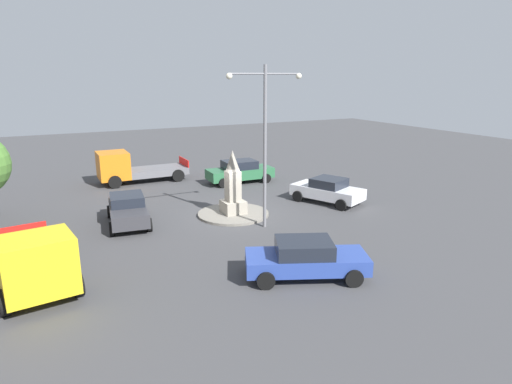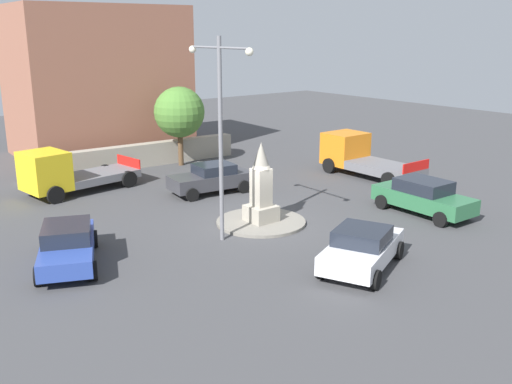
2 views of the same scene
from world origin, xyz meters
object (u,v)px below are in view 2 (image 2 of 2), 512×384
at_px(car_green_waiting, 423,196).
at_px(truck_yellow_near_island, 64,173).
at_px(car_blue_approaching, 67,244).
at_px(monument, 261,188).
at_px(streetlamp, 220,120).
at_px(corner_building, 97,81).
at_px(tree_near_wall, 179,112).
at_px(car_white_parked_right, 362,248).
at_px(car_dark_grey_passing, 211,178).
at_px(truck_orange_parked_left, 360,156).

bearing_deg(car_green_waiting, truck_yellow_near_island, 41.33).
relative_size(car_blue_approaching, truck_yellow_near_island, 0.80).
bearing_deg(monument, truck_yellow_near_island, 27.05).
height_order(streetlamp, corner_building, corner_building).
xyz_separation_m(truck_yellow_near_island, tree_near_wall, (2.07, -7.85, 2.09)).
relative_size(car_blue_approaching, car_white_parked_right, 1.06).
bearing_deg(car_dark_grey_passing, monument, 168.91).
distance_m(car_white_parked_right, car_green_waiting, 7.15).
relative_size(monument, truck_yellow_near_island, 0.57).
bearing_deg(car_green_waiting, streetlamp, 72.65).
relative_size(monument, car_green_waiting, 0.74).
height_order(monument, corner_building, corner_building).
height_order(car_blue_approaching, corner_building, corner_building).
distance_m(monument, streetlamp, 3.99).
bearing_deg(car_white_parked_right, tree_near_wall, -11.00).
distance_m(streetlamp, car_white_parked_right, 6.84).
bearing_deg(tree_near_wall, car_white_parked_right, 169.00).
xyz_separation_m(car_blue_approaching, tree_near_wall, (10.81, -11.01, 2.43)).
height_order(car_white_parked_right, truck_orange_parked_left, truck_orange_parked_left).
xyz_separation_m(monument, streetlamp, (-0.60, 2.39, 3.13)).
relative_size(monument, truck_orange_parked_left, 0.56).
relative_size(car_dark_grey_passing, corner_building, 0.42).
xyz_separation_m(car_green_waiting, truck_yellow_near_island, (12.75, 11.21, 0.28)).
xyz_separation_m(car_blue_approaching, truck_orange_parked_left, (2.68, -17.69, 0.30)).
height_order(truck_orange_parked_left, corner_building, corner_building).
relative_size(streetlamp, truck_yellow_near_island, 1.30).
height_order(car_blue_approaching, truck_yellow_near_island, truck_yellow_near_island).
bearing_deg(truck_orange_parked_left, car_dark_grey_passing, 77.83).
bearing_deg(truck_yellow_near_island, tree_near_wall, -75.25).
bearing_deg(car_dark_grey_passing, car_blue_approaching, 116.90).
bearing_deg(car_dark_grey_passing, corner_building, 0.77).
relative_size(truck_yellow_near_island, tree_near_wall, 1.26).
distance_m(car_blue_approaching, car_green_waiting, 14.92).
bearing_deg(car_blue_approaching, truck_orange_parked_left, -81.39).
bearing_deg(corner_building, truck_orange_parked_left, -148.60).
relative_size(streetlamp, tree_near_wall, 1.63).
bearing_deg(car_blue_approaching, monument, -94.72).
distance_m(car_white_parked_right, truck_yellow_near_island, 15.86).
bearing_deg(tree_near_wall, corner_building, 18.94).
height_order(car_dark_grey_passing, truck_orange_parked_left, truck_orange_parked_left).
bearing_deg(monument, tree_near_wall, -14.90).
xyz_separation_m(monument, tree_near_wall, (11.47, -3.05, 1.65)).
relative_size(monument, corner_building, 0.33).
xyz_separation_m(car_dark_grey_passing, truck_orange_parked_left, (-1.88, -8.71, 0.29)).
height_order(monument, car_blue_approaching, monument).
bearing_deg(streetlamp, truck_yellow_near_island, 13.53).
relative_size(truck_orange_parked_left, truck_yellow_near_island, 1.00).
relative_size(streetlamp, car_white_parked_right, 1.72).
xyz_separation_m(truck_yellow_near_island, corner_building, (8.48, -5.65, 3.58)).
distance_m(truck_yellow_near_island, tree_near_wall, 8.39).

